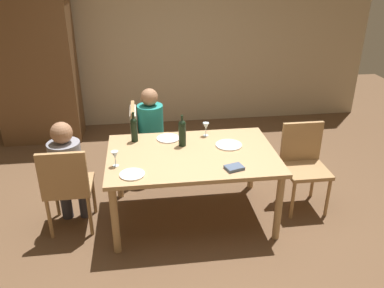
{
  "coord_description": "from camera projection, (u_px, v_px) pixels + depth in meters",
  "views": [
    {
      "loc": [
        -0.46,
        -3.46,
        2.49
      ],
      "look_at": [
        0.0,
        0.0,
        0.84
      ],
      "focal_mm": 37.03,
      "sensor_mm": 36.0,
      "label": 1
    }
  ],
  "objects": [
    {
      "name": "wine_bottle_dark_red",
      "position": [
        134.0,
        129.0,
        4.1
      ],
      "size": [
        0.07,
        0.07,
        0.32
      ],
      "color": "black",
      "rests_on": "dining_table"
    },
    {
      "name": "chair_far_left",
      "position": [
        141.0,
        132.0,
        4.73
      ],
      "size": [
        0.45,
        0.44,
        0.92
      ],
      "rotation": [
        0.0,
        0.0,
        -1.57
      ],
      "color": "#A87F51",
      "rests_on": "ground_plane"
    },
    {
      "name": "ground_plane",
      "position": [
        192.0,
        215.0,
        4.22
      ],
      "size": [
        10.0,
        10.0,
        0.0
      ],
      "primitive_type": "plane",
      "color": "brown"
    },
    {
      "name": "dinner_plate_guest_right",
      "position": [
        132.0,
        174.0,
        3.51
      ],
      "size": [
        0.23,
        0.23,
        0.01
      ],
      "primitive_type": "cylinder",
      "color": "white",
      "rests_on": "dining_table"
    },
    {
      "name": "chair_left_end",
      "position": [
        67.0,
        184.0,
        3.77
      ],
      "size": [
        0.44,
        0.44,
        0.92
      ],
      "color": "#A87F51",
      "rests_on": "ground_plane"
    },
    {
      "name": "folded_napkin",
      "position": [
        234.0,
        168.0,
        3.6
      ],
      "size": [
        0.19,
        0.16,
        0.03
      ],
      "primitive_type": "cube",
      "rotation": [
        0.0,
        0.0,
        0.29
      ],
      "color": "#4C5B75",
      "rests_on": "dining_table"
    },
    {
      "name": "person_woman_host",
      "position": [
        67.0,
        167.0,
        3.82
      ],
      "size": [
        0.3,
        0.35,
        1.13
      ],
      "color": "#33333D",
      "rests_on": "ground_plane"
    },
    {
      "name": "dining_table",
      "position": [
        192.0,
        160.0,
        3.94
      ],
      "size": [
        1.66,
        1.09,
        0.74
      ],
      "color": "tan",
      "rests_on": "ground_plane"
    },
    {
      "name": "dinner_plate_host",
      "position": [
        168.0,
        138.0,
        4.2
      ],
      "size": [
        0.24,
        0.24,
        0.01
      ],
      "primitive_type": "cylinder",
      "color": "white",
      "rests_on": "dining_table"
    },
    {
      "name": "dinner_plate_guest_left",
      "position": [
        229.0,
        145.0,
        4.06
      ],
      "size": [
        0.27,
        0.27,
        0.01
      ],
      "primitive_type": "cylinder",
      "color": "silver",
      "rests_on": "dining_table"
    },
    {
      "name": "rear_room_partition",
      "position": [
        169.0,
        39.0,
        6.1
      ],
      "size": [
        6.4,
        0.12,
        2.7
      ],
      "primitive_type": "cube",
      "color": "tan",
      "rests_on": "ground_plane"
    },
    {
      "name": "chair_right_end",
      "position": [
        304.0,
        160.0,
        4.21
      ],
      "size": [
        0.44,
        0.44,
        0.92
      ],
      "rotation": [
        0.0,
        0.0,
        3.14
      ],
      "color": "#A87F51",
      "rests_on": "ground_plane"
    },
    {
      "name": "wine_glass_near_left",
      "position": [
        206.0,
        127.0,
        4.24
      ],
      "size": [
        0.07,
        0.07,
        0.15
      ],
      "color": "silver",
      "rests_on": "dining_table"
    },
    {
      "name": "person_man_bearded",
      "position": [
        153.0,
        127.0,
        4.73
      ],
      "size": [
        0.35,
        0.3,
        1.13
      ],
      "rotation": [
        0.0,
        0.0,
        -1.57
      ],
      "color": "#33333D",
      "rests_on": "ground_plane"
    },
    {
      "name": "wine_glass_centre",
      "position": [
        115.0,
        156.0,
        3.62
      ],
      "size": [
        0.07,
        0.07,
        0.15
      ],
      "color": "silver",
      "rests_on": "dining_table"
    },
    {
      "name": "wine_bottle_tall_green",
      "position": [
        182.0,
        132.0,
        4.0
      ],
      "size": [
        0.08,
        0.08,
        0.33
      ],
      "color": "black",
      "rests_on": "dining_table"
    },
    {
      "name": "armoire_cabinet",
      "position": [
        35.0,
        66.0,
        5.57
      ],
      "size": [
        1.18,
        0.62,
        2.18
      ],
      "color": "brown",
      "rests_on": "ground_plane"
    }
  ]
}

